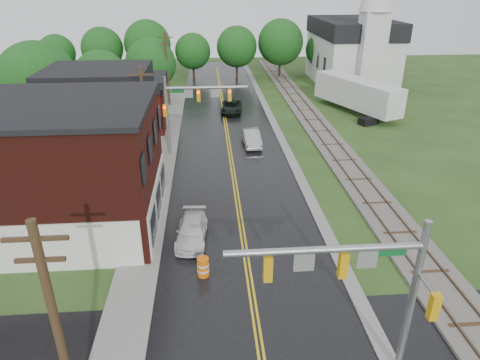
{
  "coord_description": "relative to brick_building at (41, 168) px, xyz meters",
  "views": [
    {
      "loc": [
        -1.97,
        -10.28,
        14.87
      ],
      "look_at": [
        -0.1,
        13.63,
        3.5
      ],
      "focal_mm": 32.0,
      "sensor_mm": 36.0,
      "label": 1
    }
  ],
  "objects": [
    {
      "name": "brick_building",
      "position": [
        0.0,
        0.0,
        0.0
      ],
      "size": [
        14.3,
        10.3,
        8.3
      ],
      "color": "#46150F",
      "rests_on": "ground"
    },
    {
      "name": "darkred_building",
      "position": [
        2.48,
        20.0,
        -1.95
      ],
      "size": [
        7.0,
        6.0,
        4.4
      ],
      "primitive_type": "cube",
      "color": "#3F0F0C",
      "rests_on": "ground"
    },
    {
      "name": "utility_pole_a",
      "position": [
        5.68,
        -15.0,
        0.57
      ],
      "size": [
        1.8,
        0.28,
        9.0
      ],
      "color": "#382616",
      "rests_on": "ground"
    },
    {
      "name": "tree_left_e",
      "position": [
        3.64,
        30.9,
        0.66
      ],
      "size": [
        6.4,
        6.4,
        8.16
      ],
      "color": "black",
      "rests_on": "ground"
    },
    {
      "name": "main_road",
      "position": [
        12.48,
        15.0,
        -4.15
      ],
      "size": [
        10.0,
        90.0,
        0.02
      ],
      "primitive_type": "cube",
      "color": "black",
      "rests_on": "ground"
    },
    {
      "name": "utility_pole_b",
      "position": [
        5.68,
        7.0,
        0.57
      ],
      "size": [
        1.8,
        0.28,
        9.0
      ],
      "color": "#382616",
      "rests_on": "ground"
    },
    {
      "name": "semi_trailer",
      "position": [
        28.4,
        24.11,
        -1.79
      ],
      "size": [
        7.5,
        12.83,
        3.99
      ],
      "color": "black",
      "rests_on": "ground"
    },
    {
      "name": "tree_left_c",
      "position": [
        -1.36,
        24.9,
        0.36
      ],
      "size": [
        6.0,
        6.0,
        7.65
      ],
      "color": "black",
      "rests_on": "ground"
    },
    {
      "name": "traffic_signal_near",
      "position": [
        15.96,
        -13.0,
        0.82
      ],
      "size": [
        7.34,
        0.3,
        7.2
      ],
      "color": "gray",
      "rests_on": "ground"
    },
    {
      "name": "traffic_signal_far",
      "position": [
        9.01,
        12.0,
        0.82
      ],
      "size": [
        7.34,
        0.43,
        7.2
      ],
      "color": "gray",
      "rests_on": "ground"
    },
    {
      "name": "sedan_silver",
      "position": [
        14.69,
        13.91,
        -3.42
      ],
      "size": [
        1.73,
        4.52,
        1.47
      ],
      "primitive_type": "imported",
      "rotation": [
        0.0,
        0.0,
        0.04
      ],
      "color": "#A3A2A6",
      "rests_on": "ground"
    },
    {
      "name": "railroad",
      "position": [
        22.48,
        20.0,
        -4.05
      ],
      "size": [
        3.2,
        80.0,
        0.3
      ],
      "color": "#59544C",
      "rests_on": "ground"
    },
    {
      "name": "yellow_house",
      "position": [
        1.48,
        11.0,
        -0.95
      ],
      "size": [
        8.0,
        7.0,
        6.4
      ],
      "primitive_type": "cube",
      "color": "tan",
      "rests_on": "ground"
    },
    {
      "name": "tree_left_b",
      "position": [
        -5.36,
        16.9,
        1.57
      ],
      "size": [
        7.6,
        7.6,
        9.69
      ],
      "color": "black",
      "rests_on": "ground"
    },
    {
      "name": "curb_right",
      "position": [
        17.88,
        20.0,
        -4.15
      ],
      "size": [
        0.8,
        70.0,
        0.12
      ],
      "primitive_type": "cube",
      "color": "gray",
      "rests_on": "ground"
    },
    {
      "name": "construction_barrel",
      "position": [
        9.98,
        -6.14,
        -3.58
      ],
      "size": [
        0.72,
        0.72,
        1.15
      ],
      "primitive_type": "cylinder",
      "rotation": [
        0.0,
        0.0,
        0.13
      ],
      "color": "orange",
      "rests_on": "ground"
    },
    {
      "name": "sidewalk_left",
      "position": [
        6.28,
        10.0,
        -4.15
      ],
      "size": [
        2.4,
        50.0,
        0.12
      ],
      "primitive_type": "cube",
      "color": "gray",
      "rests_on": "ground"
    },
    {
      "name": "pickup_white",
      "position": [
        9.28,
        -2.49,
        -3.51
      ],
      "size": [
        2.11,
        4.51,
        1.27
      ],
      "primitive_type": "imported",
      "rotation": [
        0.0,
        0.0,
        -0.07
      ],
      "color": "white",
      "rests_on": "ground"
    },
    {
      "name": "church",
      "position": [
        32.48,
        38.74,
        1.68
      ],
      "size": [
        10.4,
        18.4,
        20.0
      ],
      "color": "silver",
      "rests_on": "ground"
    },
    {
      "name": "utility_pole_c",
      "position": [
        5.68,
        29.0,
        0.57
      ],
      "size": [
        1.8,
        0.28,
        9.0
      ],
      "color": "#382616",
      "rests_on": "ground"
    },
    {
      "name": "suv_dark",
      "position": [
        13.41,
        25.21,
        -3.44
      ],
      "size": [
        2.91,
        5.34,
        1.42
      ],
      "primitive_type": "imported",
      "rotation": [
        0.0,
        0.0,
        -0.11
      ],
      "color": "black",
      "rests_on": "ground"
    }
  ]
}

